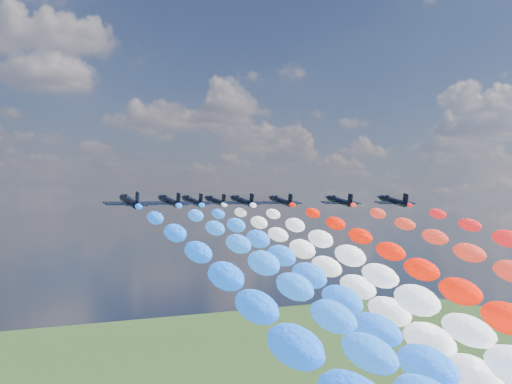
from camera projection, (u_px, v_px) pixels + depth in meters
jet_0 at (130, 201)px, 118.14m from camera, size 9.59×13.15×4.91m
jet_1 at (170, 201)px, 135.15m from camera, size 10.26×13.63×4.91m
trail_1 at (350, 357)px, 78.61m from camera, size 6.43×122.74×42.10m
jet_2 at (193, 201)px, 148.67m from camera, size 10.06×13.49×4.91m
trail_2 at (361, 334)px, 92.14m from camera, size 6.43×122.74×42.10m
jet_3 at (242, 201)px, 148.57m from camera, size 9.89×13.37×4.91m
trail_3 at (441, 334)px, 92.04m from camera, size 6.43×122.74×42.10m
jet_4 at (215, 201)px, 163.41m from camera, size 10.28×13.65×4.91m
trail_4 at (372, 315)px, 106.87m from camera, size 6.43×122.74×42.10m
jet_5 at (281, 201)px, 157.78m from camera, size 9.72×13.24×4.91m
trail_5 at (483, 322)px, 101.24m from camera, size 6.43×122.74×42.10m
jet_6 at (340, 201)px, 154.48m from camera, size 9.98×13.43×4.91m
jet_7 at (393, 201)px, 149.28m from camera, size 10.36×13.70×4.91m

